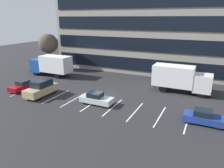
# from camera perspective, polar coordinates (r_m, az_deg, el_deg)

# --- Properties ---
(ground_plane) EXTENTS (120.00, 120.00, 0.00)m
(ground_plane) POSITION_cam_1_polar(r_m,az_deg,el_deg) (28.66, -2.57, -3.35)
(ground_plane) COLOR #262628
(office_building) EXTENTS (34.48, 10.75, 14.40)m
(office_building) POSITION_cam_1_polar(r_m,az_deg,el_deg) (43.56, 8.75, 13.31)
(office_building) COLOR gray
(office_building) RESTS_ON ground_plane
(lot_markings) EXTENTS (22.54, 5.40, 0.01)m
(lot_markings) POSITION_cam_1_polar(r_m,az_deg,el_deg) (26.49, -5.31, -5.18)
(lot_markings) COLOR silver
(lot_markings) RESTS_ON ground_plane
(box_truck_white) EXTENTS (8.04, 2.66, 3.73)m
(box_truck_white) POSITION_cam_1_polar(r_m,az_deg,el_deg) (31.19, 17.87, 1.59)
(box_truck_white) COLOR white
(box_truck_white) RESTS_ON ground_plane
(box_truck_blue) EXTENTS (7.91, 2.62, 3.67)m
(box_truck_blue) POSITION_cam_1_polar(r_m,az_deg,el_deg) (39.87, -15.92, 5.02)
(box_truck_blue) COLOR #194799
(box_truck_blue) RESTS_ON ground_plane
(sedan_navy) EXTENTS (4.03, 1.69, 1.44)m
(sedan_navy) POSITION_cam_1_polar(r_m,az_deg,el_deg) (23.21, 23.44, -8.18)
(sedan_navy) COLOR navy
(sedan_navy) RESTS_ON ground_plane
(sedan_silver) EXTENTS (4.04, 1.69, 1.45)m
(sedan_silver) POSITION_cam_1_polar(r_m,az_deg,el_deg) (26.11, -4.21, -3.89)
(sedan_silver) COLOR silver
(sedan_silver) RESTS_ON ground_plane
(sedan_maroon) EXTENTS (1.63, 3.88, 1.39)m
(sedan_maroon) POSITION_cam_1_polar(r_m,az_deg,el_deg) (33.56, -22.84, -0.43)
(sedan_maroon) COLOR maroon
(sedan_maroon) RESTS_ON ground_plane
(suv_tan) EXTENTS (2.00, 4.71, 2.13)m
(suv_tan) POSITION_cam_1_polar(r_m,az_deg,el_deg) (30.21, -18.40, -1.08)
(suv_tan) COLOR tan
(suv_tan) RESTS_ON ground_plane
(bare_tree) EXTENTS (3.80, 3.80, 7.13)m
(bare_tree) POSITION_cam_1_polar(r_m,az_deg,el_deg) (44.63, -16.69, 10.32)
(bare_tree) COLOR #473323
(bare_tree) RESTS_ON ground_plane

